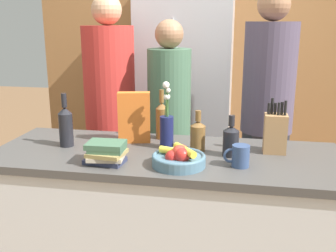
# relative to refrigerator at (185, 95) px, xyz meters

# --- Properties ---
(kitchen_island) EXTENTS (1.79, 0.67, 0.93)m
(kitchen_island) POSITION_rel_refrigerator_xyz_m (0.09, -1.38, -0.51)
(kitchen_island) COLOR silver
(kitchen_island) RESTS_ON ground_plane
(back_wall_wood) EXTENTS (2.99, 0.12, 2.60)m
(back_wall_wood) POSITION_rel_refrigerator_xyz_m (0.09, 0.36, 0.33)
(back_wall_wood) COLOR #9E6B3D
(back_wall_wood) RESTS_ON ground_plane
(refrigerator) EXTENTS (0.76, 0.62, 1.95)m
(refrigerator) POSITION_rel_refrigerator_xyz_m (0.00, 0.00, 0.00)
(refrigerator) COLOR #B7B7BC
(refrigerator) RESTS_ON ground_plane
(fruit_bowl) EXTENTS (0.25, 0.25, 0.11)m
(fruit_bowl) POSITION_rel_refrigerator_xyz_m (0.19, -1.55, -0.01)
(fruit_bowl) COLOR slate
(fruit_bowl) RESTS_ON kitchen_island
(knife_block) EXTENTS (0.11, 0.10, 0.28)m
(knife_block) POSITION_rel_refrigerator_xyz_m (0.64, -1.27, 0.06)
(knife_block) COLOR #A87A4C
(knife_block) RESTS_ON kitchen_island
(flower_vase) EXTENTS (0.07, 0.07, 0.36)m
(flower_vase) POSITION_rel_refrigerator_xyz_m (0.08, -1.30, 0.08)
(flower_vase) COLOR #191E4C
(flower_vase) RESTS_ON kitchen_island
(cereal_box) EXTENTS (0.18, 0.10, 0.28)m
(cereal_box) POSITION_rel_refrigerator_xyz_m (-0.11, -1.23, 0.10)
(cereal_box) COLOR orange
(cereal_box) RESTS_ON kitchen_island
(coffee_mug) EXTENTS (0.12, 0.08, 0.10)m
(coffee_mug) POSITION_rel_refrigerator_xyz_m (0.47, -1.51, 0.01)
(coffee_mug) COLOR #334770
(coffee_mug) RESTS_ON kitchen_island
(book_stack) EXTENTS (0.20, 0.17, 0.10)m
(book_stack) POSITION_rel_refrigerator_xyz_m (-0.16, -1.58, 0.01)
(book_stack) COLOR #2D334C
(book_stack) RESTS_ON kitchen_island
(bottle_oil) EXTENTS (0.08, 0.08, 0.21)m
(bottle_oil) POSITION_rel_refrigerator_xyz_m (0.25, -1.31, 0.04)
(bottle_oil) COLOR brown
(bottle_oil) RESTS_ON kitchen_island
(bottle_vinegar) EXTENTS (0.07, 0.07, 0.28)m
(bottle_vinegar) POSITION_rel_refrigerator_xyz_m (0.02, -1.13, 0.07)
(bottle_vinegar) COLOR brown
(bottle_vinegar) RESTS_ON kitchen_island
(bottle_wine) EXTENTS (0.08, 0.08, 0.21)m
(bottle_wine) POSITION_rel_refrigerator_xyz_m (0.42, -1.37, 0.04)
(bottle_wine) COLOR black
(bottle_wine) RESTS_ON kitchen_island
(bottle_water) EXTENTS (0.07, 0.07, 0.29)m
(bottle_water) POSITION_rel_refrigerator_xyz_m (-0.45, -1.36, 0.07)
(bottle_water) COLOR black
(bottle_water) RESTS_ON kitchen_island
(person_at_sink) EXTENTS (0.36, 0.36, 1.76)m
(person_at_sink) POSITION_rel_refrigerator_xyz_m (-0.45, -0.65, 0.02)
(person_at_sink) COLOR #383842
(person_at_sink) RESTS_ON ground_plane
(person_in_blue) EXTENTS (0.29, 0.29, 1.60)m
(person_in_blue) POSITION_rel_refrigerator_xyz_m (-0.01, -0.72, -0.07)
(person_in_blue) COLOR #383842
(person_in_blue) RESTS_ON ground_plane
(person_in_red_tee) EXTENTS (0.34, 0.34, 1.79)m
(person_in_red_tee) POSITION_rel_refrigerator_xyz_m (0.64, -0.61, 0.04)
(person_in_red_tee) COLOR #383842
(person_in_red_tee) RESTS_ON ground_plane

